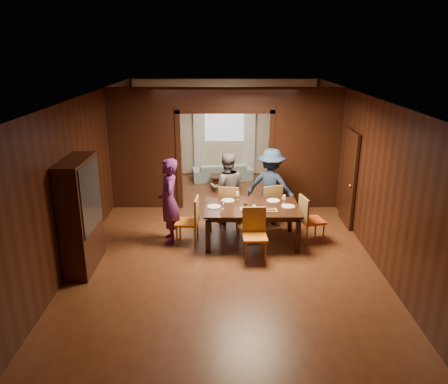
{
  "coord_description": "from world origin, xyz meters",
  "views": [
    {
      "loc": [
        -0.05,
        -8.58,
        3.81
      ],
      "look_at": [
        -0.03,
        -0.4,
        1.05
      ],
      "focal_mm": 35.0,
      "sensor_mm": 36.0,
      "label": 1
    }
  ],
  "objects_px": {
    "sofa": "(222,172)",
    "chair_far_r": "(269,204)",
    "chair_far_l": "(230,205)",
    "hutch": "(81,215)",
    "person_purple": "(169,201)",
    "person_navy": "(271,186)",
    "dining_table": "(251,224)",
    "chair_left": "(187,221)",
    "chair_near": "(255,235)",
    "chair_right": "(312,219)",
    "coffee_table": "(226,183)",
    "person_grey": "(227,188)"
  },
  "relations": [
    {
      "from": "person_purple",
      "to": "person_grey",
      "type": "distance_m",
      "value": 1.54
    },
    {
      "from": "chair_far_l",
      "to": "hutch",
      "type": "xyz_separation_m",
      "value": [
        -2.63,
        -1.85,
        0.52
      ]
    },
    {
      "from": "sofa",
      "to": "chair_right",
      "type": "distance_m",
      "value": 4.66
    },
    {
      "from": "chair_far_l",
      "to": "hutch",
      "type": "distance_m",
      "value": 3.26
    },
    {
      "from": "chair_near",
      "to": "hutch",
      "type": "relative_size",
      "value": 0.48
    },
    {
      "from": "chair_left",
      "to": "hutch",
      "type": "xyz_separation_m",
      "value": [
        -1.76,
        -0.98,
        0.52
      ]
    },
    {
      "from": "person_grey",
      "to": "person_navy",
      "type": "xyz_separation_m",
      "value": [
        0.98,
        0.02,
        0.05
      ]
    },
    {
      "from": "sofa",
      "to": "chair_left",
      "type": "relative_size",
      "value": 1.81
    },
    {
      "from": "person_navy",
      "to": "dining_table",
      "type": "relative_size",
      "value": 0.9
    },
    {
      "from": "person_navy",
      "to": "coffee_table",
      "type": "height_order",
      "value": "person_navy"
    },
    {
      "from": "person_purple",
      "to": "sofa",
      "type": "bearing_deg",
      "value": 156.3
    },
    {
      "from": "coffee_table",
      "to": "chair_far_r",
      "type": "distance_m",
      "value": 2.69
    },
    {
      "from": "chair_near",
      "to": "person_navy",
      "type": "bearing_deg",
      "value": 73.54
    },
    {
      "from": "chair_near",
      "to": "chair_right",
      "type": "bearing_deg",
      "value": 31.21
    },
    {
      "from": "dining_table",
      "to": "chair_far_l",
      "type": "relative_size",
      "value": 1.94
    },
    {
      "from": "sofa",
      "to": "chair_far_r",
      "type": "bearing_deg",
      "value": 98.25
    },
    {
      "from": "coffee_table",
      "to": "chair_near",
      "type": "relative_size",
      "value": 0.82
    },
    {
      "from": "chair_left",
      "to": "hutch",
      "type": "height_order",
      "value": "hutch"
    },
    {
      "from": "chair_far_l",
      "to": "chair_near",
      "type": "relative_size",
      "value": 1.0
    },
    {
      "from": "person_grey",
      "to": "chair_left",
      "type": "distance_m",
      "value": 1.41
    },
    {
      "from": "chair_near",
      "to": "hutch",
      "type": "distance_m",
      "value": 3.12
    },
    {
      "from": "coffee_table",
      "to": "hutch",
      "type": "relative_size",
      "value": 0.4
    },
    {
      "from": "sofa",
      "to": "chair_far_r",
      "type": "height_order",
      "value": "chair_far_r"
    },
    {
      "from": "dining_table",
      "to": "chair_right",
      "type": "relative_size",
      "value": 1.94
    },
    {
      "from": "hutch",
      "to": "chair_far_l",
      "type": "bearing_deg",
      "value": 35.15
    },
    {
      "from": "hutch",
      "to": "person_purple",
      "type": "bearing_deg",
      "value": 37.8
    },
    {
      "from": "person_navy",
      "to": "chair_far_l",
      "type": "bearing_deg",
      "value": 37.64
    },
    {
      "from": "dining_table",
      "to": "chair_near",
      "type": "height_order",
      "value": "chair_near"
    },
    {
      "from": "chair_far_r",
      "to": "chair_right",
      "type": "bearing_deg",
      "value": 113.25
    },
    {
      "from": "person_purple",
      "to": "chair_left",
      "type": "bearing_deg",
      "value": 63.28
    },
    {
      "from": "coffee_table",
      "to": "chair_right",
      "type": "height_order",
      "value": "chair_right"
    },
    {
      "from": "chair_left",
      "to": "chair_right",
      "type": "relative_size",
      "value": 1.0
    },
    {
      "from": "dining_table",
      "to": "chair_far_l",
      "type": "distance_m",
      "value": 0.91
    },
    {
      "from": "person_grey",
      "to": "chair_near",
      "type": "distance_m",
      "value": 1.92
    },
    {
      "from": "sofa",
      "to": "chair_near",
      "type": "relative_size",
      "value": 1.81
    },
    {
      "from": "dining_table",
      "to": "hutch",
      "type": "distance_m",
      "value": 3.29
    },
    {
      "from": "person_grey",
      "to": "hutch",
      "type": "relative_size",
      "value": 0.8
    },
    {
      "from": "hutch",
      "to": "chair_far_r",
      "type": "bearing_deg",
      "value": 28.88
    },
    {
      "from": "person_purple",
      "to": "chair_near",
      "type": "xyz_separation_m",
      "value": [
        1.67,
        -0.82,
        -0.38
      ]
    },
    {
      "from": "coffee_table",
      "to": "chair_near",
      "type": "height_order",
      "value": "chair_near"
    },
    {
      "from": "chair_left",
      "to": "chair_right",
      "type": "xyz_separation_m",
      "value": [
        2.52,
        0.08,
        0.0
      ]
    },
    {
      "from": "dining_table",
      "to": "chair_near",
      "type": "xyz_separation_m",
      "value": [
        0.02,
        -0.79,
        0.1
      ]
    },
    {
      "from": "chair_left",
      "to": "hutch",
      "type": "relative_size",
      "value": 0.48
    },
    {
      "from": "chair_far_l",
      "to": "chair_near",
      "type": "height_order",
      "value": "same"
    },
    {
      "from": "person_purple",
      "to": "person_grey",
      "type": "relative_size",
      "value": 1.08
    },
    {
      "from": "person_grey",
      "to": "chair_near",
      "type": "xyz_separation_m",
      "value": [
        0.5,
        -1.82,
        -0.32
      ]
    },
    {
      "from": "coffee_table",
      "to": "hutch",
      "type": "bearing_deg",
      "value": -120.02
    },
    {
      "from": "chair_right",
      "to": "hutch",
      "type": "bearing_deg",
      "value": 90.05
    },
    {
      "from": "dining_table",
      "to": "chair_right",
      "type": "xyz_separation_m",
      "value": [
        1.23,
        0.01,
        0.1
      ]
    },
    {
      "from": "sofa",
      "to": "dining_table",
      "type": "relative_size",
      "value": 0.93
    }
  ]
}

